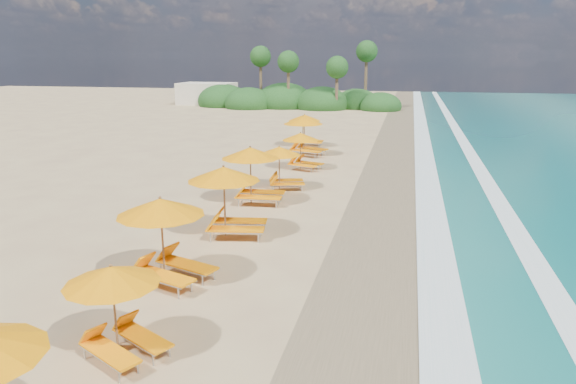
{
  "coord_description": "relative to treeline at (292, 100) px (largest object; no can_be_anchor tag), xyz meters",
  "views": [
    {
      "loc": [
        4.4,
        -19.3,
        6.31
      ],
      "look_at": [
        0.0,
        0.0,
        1.2
      ],
      "focal_mm": 33.04,
      "sensor_mm": 36.0,
      "label": 1
    }
  ],
  "objects": [
    {
      "name": "station_7",
      "position": [
        8.58,
        -35.74,
        0.2
      ],
      "size": [
        2.72,
        2.67,
        2.14
      ],
      "rotation": [
        0.0,
        0.0,
        -0.33
      ],
      "color": "olive",
      "rests_on": "ground"
    },
    {
      "name": "ground",
      "position": [
        9.94,
        -45.51,
        -1.0
      ],
      "size": [
        160.0,
        160.0,
        0.0
      ],
      "primitive_type": "plane",
      "color": "tan",
      "rests_on": "ground"
    },
    {
      "name": "station_6",
      "position": [
        8.51,
        -40.42,
        0.21
      ],
      "size": [
        2.7,
        2.62,
        2.14
      ],
      "rotation": [
        0.0,
        0.0,
        0.29
      ],
      "color": "olive",
      "rests_on": "ground"
    },
    {
      "name": "station_9",
      "position": [
        7.31,
        -27.94,
        0.31
      ],
      "size": [
        2.57,
        2.38,
        2.34
      ],
      "rotation": [
        0.0,
        0.0,
        0.04
      ],
      "color": "olive",
      "rests_on": "ground"
    },
    {
      "name": "station_5",
      "position": [
        7.93,
        -43.18,
        0.44
      ],
      "size": [
        2.88,
        2.69,
        2.55
      ],
      "rotation": [
        0.0,
        0.0,
        0.08
      ],
      "color": "olive",
      "rests_on": "ground"
    },
    {
      "name": "station_8",
      "position": [
        7.9,
        -31.44,
        0.47
      ],
      "size": [
        3.3,
        3.22,
        2.61
      ],
      "rotation": [
        0.0,
        0.0,
        -0.3
      ],
      "color": "olive",
      "rests_on": "ground"
    },
    {
      "name": "station_4",
      "position": [
        8.29,
        -47.57,
        0.47
      ],
      "size": [
        3.11,
        2.96,
        2.61
      ],
      "rotation": [
        0.0,
        0.0,
        0.17
      ],
      "color": "olive",
      "rests_on": "ground"
    },
    {
      "name": "wet_sand",
      "position": [
        13.94,
        -45.51,
        -0.99
      ],
      "size": [
        4.0,
        160.0,
        0.01
      ],
      "primitive_type": "cube",
      "color": "#8D7854",
      "rests_on": "ground"
    },
    {
      "name": "beach_building",
      "position": [
        -12.06,
        2.49,
        0.4
      ],
      "size": [
        7.0,
        5.0,
        2.8
      ],
      "primitive_type": "cube",
      "color": "beige",
      "rests_on": "ground"
    },
    {
      "name": "surf_foam",
      "position": [
        16.64,
        -45.51,
        -0.97
      ],
      "size": [
        4.0,
        160.0,
        0.01
      ],
      "color": "white",
      "rests_on": "ground"
    },
    {
      "name": "station_3",
      "position": [
        7.87,
        -51.77,
        0.41
      ],
      "size": [
        3.21,
        3.14,
        2.51
      ],
      "rotation": [
        0.0,
        0.0,
        -0.33
      ],
      "color": "olive",
      "rests_on": "ground"
    },
    {
      "name": "station_2",
      "position": [
        8.55,
        -55.61,
        0.17
      ],
      "size": [
        2.76,
        2.76,
        2.08
      ],
      "rotation": [
        0.0,
        0.0,
        -0.48
      ],
      "color": "olive",
      "rests_on": "ground"
    },
    {
      "name": "treeline",
      "position": [
        0.0,
        0.0,
        0.0
      ],
      "size": [
        25.8,
        8.8,
        9.74
      ],
      "color": "#163D14",
      "rests_on": "ground"
    }
  ]
}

